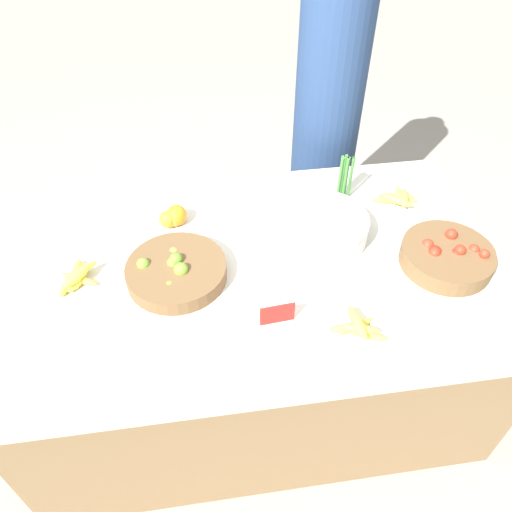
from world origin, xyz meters
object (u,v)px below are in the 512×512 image
(lime_bowl, at_px, (176,271))
(metal_bowl, at_px, (322,227))
(price_sign, at_px, (277,314))
(vendor_person, at_px, (327,120))
(tomato_basket, at_px, (447,256))

(lime_bowl, relative_size, metal_bowl, 1.02)
(price_sign, distance_m, vendor_person, 1.28)
(tomato_basket, bearing_deg, price_sign, -164.80)
(lime_bowl, height_order, vendor_person, vendor_person)
(metal_bowl, relative_size, vendor_person, 0.21)
(lime_bowl, xyz_separation_m, metal_bowl, (0.58, 0.14, 0.02))
(lime_bowl, height_order, tomato_basket, tomato_basket)
(price_sign, xyz_separation_m, vendor_person, (0.47, 1.19, 0.03))
(price_sign, bearing_deg, vendor_person, 63.80)
(vendor_person, bearing_deg, tomato_basket, -77.97)
(metal_bowl, distance_m, vendor_person, 0.82)
(metal_bowl, height_order, vendor_person, vendor_person)
(price_sign, height_order, vendor_person, vendor_person)
(tomato_basket, bearing_deg, lime_bowl, 175.76)
(tomato_basket, distance_m, price_sign, 0.71)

